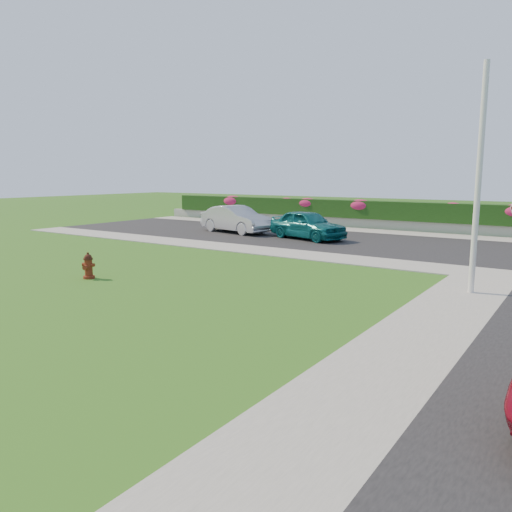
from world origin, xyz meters
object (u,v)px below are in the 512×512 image
Objects in this scene: fire_hydrant at (88,266)px; utility_pole at (478,181)px; sedan_silver at (236,219)px; sedan_teal at (307,225)px.

utility_pole is at bearing 5.70° from fire_hydrant.
fire_hydrant is at bearing -152.54° from sedan_silver.
fire_hydrant is 0.14× the size of utility_pole.
fire_hydrant is at bearing -156.17° from utility_pole.
sedan_silver reaches higher than fire_hydrant.
sedan_silver is at bearing 150.22° from utility_pole.
utility_pole is (9.40, -7.81, 2.34)m from sedan_teal.
fire_hydrant is 12.54m from sedan_teal.
sedan_silver is at bearing 87.50° from fire_hydrant.
fire_hydrant is 0.19× the size of sedan_teal.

